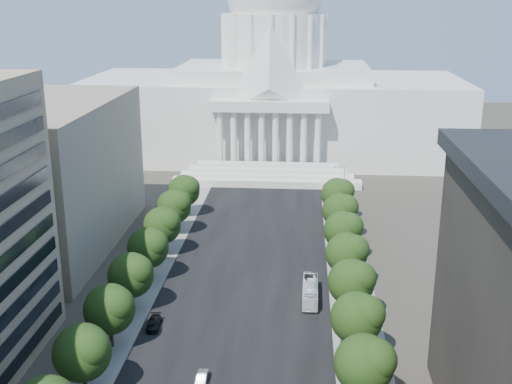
# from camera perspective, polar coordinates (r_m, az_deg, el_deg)

# --- Properties ---
(road_asphalt) EXTENTS (30.00, 260.00, 0.01)m
(road_asphalt) POSITION_cam_1_polar(r_m,az_deg,el_deg) (124.00, -0.63, -6.83)
(road_asphalt) COLOR black
(road_asphalt) RESTS_ON ground
(sidewalk_left) EXTENTS (8.00, 260.00, 0.02)m
(sidewalk_left) POSITION_cam_1_polar(r_m,az_deg,el_deg) (126.92, -9.26, -6.48)
(sidewalk_left) COLOR gray
(sidewalk_left) RESTS_ON ground
(sidewalk_right) EXTENTS (8.00, 260.00, 0.02)m
(sidewalk_right) POSITION_cam_1_polar(r_m,az_deg,el_deg) (123.96, 8.23, -7.02)
(sidewalk_right) COLOR gray
(sidewalk_right) RESTS_ON ground
(capitol) EXTENTS (120.00, 56.00, 73.00)m
(capitol) POSITION_cam_1_polar(r_m,az_deg,el_deg) (210.30, 1.57, 8.76)
(capitol) COLOR white
(capitol) RESTS_ON ground
(office_block_left_far) EXTENTS (38.00, 52.00, 30.00)m
(office_block_left_far) POSITION_cam_1_polar(r_m,az_deg,el_deg) (140.36, -20.21, 1.45)
(office_block_left_far) COLOR gray
(office_block_left_far) RESTS_ON ground
(tree_l_d) EXTENTS (7.79, 7.60, 9.97)m
(tree_l_d) POSITION_cam_1_polar(r_m,az_deg,el_deg) (87.59, -15.04, -13.52)
(tree_l_d) COLOR #33261C
(tree_l_d) RESTS_ON ground
(tree_l_e) EXTENTS (7.79, 7.60, 9.97)m
(tree_l_e) POSITION_cam_1_polar(r_m,az_deg,el_deg) (97.55, -12.75, -10.03)
(tree_l_e) COLOR #33261C
(tree_l_e) RESTS_ON ground
(tree_l_f) EXTENTS (7.79, 7.60, 9.97)m
(tree_l_f) POSITION_cam_1_polar(r_m,az_deg,el_deg) (107.92, -10.93, -7.18)
(tree_l_f) COLOR #33261C
(tree_l_f) RESTS_ON ground
(tree_l_g) EXTENTS (7.79, 7.60, 9.97)m
(tree_l_g) POSITION_cam_1_polar(r_m,az_deg,el_deg) (118.61, -9.46, -4.83)
(tree_l_g) COLOR #33261C
(tree_l_g) RESTS_ON ground
(tree_l_h) EXTENTS (7.79, 7.60, 9.97)m
(tree_l_h) POSITION_cam_1_polar(r_m,az_deg,el_deg) (129.52, -8.23, -2.88)
(tree_l_h) COLOR #33261C
(tree_l_h) RESTS_ON ground
(tree_l_i) EXTENTS (7.79, 7.60, 9.97)m
(tree_l_i) POSITION_cam_1_polar(r_m,az_deg,el_deg) (140.61, -7.21, -1.22)
(tree_l_i) COLOR #33261C
(tree_l_i) RESTS_ON ground
(tree_l_j) EXTENTS (7.79, 7.60, 9.97)m
(tree_l_j) POSITION_cam_1_polar(r_m,az_deg,el_deg) (151.84, -6.33, 0.19)
(tree_l_j) COLOR #33261C
(tree_l_j) RESTS_ON ground
(tree_r_d) EXTENTS (7.79, 7.60, 9.97)m
(tree_r_d) POSITION_cam_1_polar(r_m,az_deg,el_deg) (83.62, 9.83, -14.73)
(tree_r_d) COLOR #33261C
(tree_r_d) RESTS_ON ground
(tree_r_e) EXTENTS (7.79, 7.60, 9.97)m
(tree_r_e) POSITION_cam_1_polar(r_m,az_deg,el_deg) (94.00, 9.16, -10.90)
(tree_r_e) COLOR #33261C
(tree_r_e) RESTS_ON ground
(tree_r_f) EXTENTS (7.79, 7.60, 9.97)m
(tree_r_f) POSITION_cam_1_polar(r_m,az_deg,el_deg) (104.73, 8.64, -7.83)
(tree_r_f) COLOR #33261C
(tree_r_f) RESTS_ON ground
(tree_r_g) EXTENTS (7.79, 7.60, 9.97)m
(tree_r_g) POSITION_cam_1_polar(r_m,az_deg,el_deg) (115.70, 8.23, -5.34)
(tree_r_g) COLOR #33261C
(tree_r_g) RESTS_ON ground
(tree_r_h) EXTENTS (7.79, 7.60, 9.97)m
(tree_r_h) POSITION_cam_1_polar(r_m,az_deg,el_deg) (126.87, 7.88, -3.29)
(tree_r_h) COLOR #33261C
(tree_r_h) RESTS_ON ground
(tree_r_i) EXTENTS (7.79, 7.60, 9.97)m
(tree_r_i) POSITION_cam_1_polar(r_m,az_deg,el_deg) (138.17, 7.60, -1.57)
(tree_r_i) COLOR #33261C
(tree_r_i) RESTS_ON ground
(tree_r_j) EXTENTS (7.79, 7.60, 9.97)m
(tree_r_j) POSITION_cam_1_polar(r_m,az_deg,el_deg) (149.58, 7.36, -0.11)
(tree_r_j) COLOR #33261C
(tree_r_j) RESTS_ON ground
(streetlight_c) EXTENTS (2.61, 0.44, 9.00)m
(streetlight_c) POSITION_cam_1_polar(r_m,az_deg,el_deg) (94.62, 10.10, -11.18)
(streetlight_c) COLOR gray
(streetlight_c) RESTS_ON ground
(streetlight_d) EXTENTS (2.61, 0.44, 9.00)m
(streetlight_d) POSITION_cam_1_polar(r_m,az_deg,el_deg) (117.17, 8.94, -5.42)
(streetlight_d) COLOR gray
(streetlight_d) RESTS_ON ground
(streetlight_e) EXTENTS (2.61, 0.44, 9.00)m
(streetlight_e) POSITION_cam_1_polar(r_m,az_deg,el_deg) (140.55, 8.18, -1.54)
(streetlight_e) COLOR gray
(streetlight_e) RESTS_ON ground
(streetlight_f) EXTENTS (2.61, 0.44, 9.00)m
(streetlight_f) POSITION_cam_1_polar(r_m,az_deg,el_deg) (164.41, 7.64, 1.22)
(streetlight_f) COLOR gray
(streetlight_f) RESTS_ON ground
(car_silver) EXTENTS (1.36, 3.90, 1.28)m
(car_silver) POSITION_cam_1_polar(r_m,az_deg,el_deg) (90.49, -4.83, -16.19)
(car_silver) COLOR #B7B8BF
(car_silver) RESTS_ON ground
(car_dark_b) EXTENTS (2.27, 4.98, 1.41)m
(car_dark_b) POSITION_cam_1_polar(r_m,az_deg,el_deg) (104.43, -9.08, -11.46)
(car_dark_b) COLOR black
(car_dark_b) RESTS_ON ground
(city_bus) EXTENTS (2.72, 11.08, 3.08)m
(city_bus) POSITION_cam_1_polar(r_m,az_deg,el_deg) (111.88, 4.84, -8.79)
(city_bus) COLOR white
(city_bus) RESTS_ON ground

